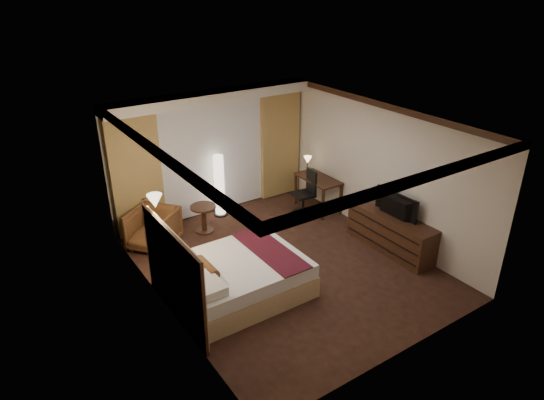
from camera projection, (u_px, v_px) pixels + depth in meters
floor at (284, 265)px, 8.84m from camera, size 4.50×5.50×0.01m
ceiling at (286, 121)px, 7.69m from camera, size 4.50×5.50×0.01m
back_wall at (211, 153)px, 10.33m from camera, size 4.50×0.02×2.70m
left_wall at (160, 234)px, 7.13m from camera, size 0.02×5.50×2.70m
right_wall at (380, 170)px, 9.39m from camera, size 0.02×5.50×2.70m
crown_molding at (286, 124)px, 7.71m from camera, size 4.50×5.50×0.12m
soffit at (213, 97)px, 9.61m from camera, size 4.50×0.50×0.20m
curtain_sheer at (213, 158)px, 10.31m from camera, size 2.48×0.04×2.45m
curtain_left_drape at (136, 176)px, 9.41m from camera, size 1.00×0.14×2.45m
curtain_right_drape at (280, 145)px, 11.12m from camera, size 1.00×0.14×2.45m
wall_sconce at (155, 201)px, 7.51m from camera, size 0.24×0.24×0.24m
bed at (238, 277)px, 7.93m from camera, size 2.12×1.66×0.62m
headboard at (175, 275)px, 7.20m from camera, size 0.12×1.96×1.50m
armchair at (153, 227)px, 9.25m from camera, size 1.12×1.13×0.85m
side_table at (204, 219)px, 9.86m from camera, size 0.52×0.52×0.57m
floor_lamp at (219, 186)px, 10.37m from camera, size 0.29×0.29×1.39m
desk at (317, 193)px, 10.78m from camera, size 0.55×1.08×0.75m
desk_lamp at (307, 165)px, 10.84m from camera, size 0.18×0.18×0.34m
office_chair at (303, 193)px, 10.46m from camera, size 0.56×0.56×1.03m
dresser at (391, 232)px, 9.19m from camera, size 0.50×1.85×0.72m
television at (393, 202)px, 8.90m from camera, size 0.58×0.99×0.13m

